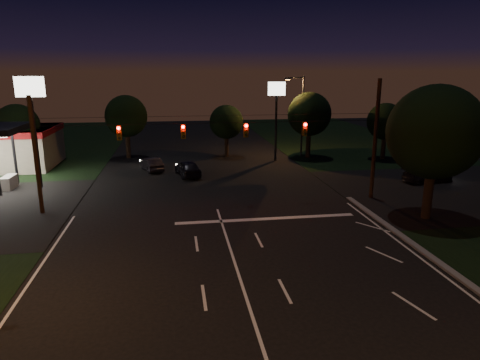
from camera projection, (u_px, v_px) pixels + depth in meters
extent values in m
plane|color=black|center=(253.00, 319.00, 16.85)|extent=(140.00, 140.00, 0.00)
cube|color=black|center=(457.00, 190.00, 35.12)|extent=(20.00, 16.00, 0.02)
cube|color=silver|center=(266.00, 219.00, 28.30)|extent=(12.00, 0.50, 0.01)
cylinder|color=black|center=(371.00, 198.00, 32.99)|extent=(0.30, 0.30, 9.00)
cylinder|color=black|center=(43.00, 213.00, 29.44)|extent=(0.28, 0.28, 8.00)
cylinder|color=black|center=(215.00, 123.00, 29.73)|extent=(24.00, 0.03, 0.03)
cylinder|color=black|center=(215.00, 116.00, 29.61)|extent=(24.00, 0.02, 0.02)
cube|color=#3F3307|center=(119.00, 133.00, 28.91)|extent=(0.32, 0.26, 1.00)
sphere|color=#FF0705|center=(119.00, 128.00, 28.67)|extent=(0.22, 0.22, 0.22)
sphere|color=black|center=(119.00, 133.00, 28.75)|extent=(0.20, 0.20, 0.20)
sphere|color=black|center=(119.00, 138.00, 28.83)|extent=(0.20, 0.20, 0.20)
cube|color=#3F3307|center=(183.00, 131.00, 29.54)|extent=(0.32, 0.26, 1.00)
sphere|color=#FF0705|center=(183.00, 127.00, 29.31)|extent=(0.22, 0.22, 0.22)
sphere|color=black|center=(183.00, 132.00, 29.39)|extent=(0.20, 0.20, 0.20)
sphere|color=black|center=(183.00, 137.00, 29.47)|extent=(0.20, 0.20, 0.20)
cube|color=#3F3307|center=(246.00, 130.00, 30.19)|extent=(0.32, 0.26, 1.00)
sphere|color=#FF0705|center=(246.00, 126.00, 29.96)|extent=(0.22, 0.22, 0.22)
sphere|color=black|center=(246.00, 130.00, 30.04)|extent=(0.20, 0.20, 0.20)
sphere|color=black|center=(246.00, 135.00, 30.12)|extent=(0.20, 0.20, 0.20)
cube|color=#3F3307|center=(305.00, 129.00, 30.83)|extent=(0.32, 0.26, 1.00)
sphere|color=#FF0705|center=(305.00, 125.00, 30.59)|extent=(0.22, 0.22, 0.22)
sphere|color=black|center=(305.00, 129.00, 30.67)|extent=(0.20, 0.20, 0.20)
sphere|color=black|center=(305.00, 134.00, 30.75)|extent=(0.20, 0.20, 0.20)
cube|color=gray|center=(9.00, 183.00, 35.35)|extent=(0.80, 2.00, 1.10)
cylinder|color=black|center=(15.00, 156.00, 36.80)|extent=(0.24, 0.24, 4.80)
cylinder|color=black|center=(36.00, 144.00, 34.92)|extent=(0.24, 0.24, 7.50)
cube|color=white|center=(30.00, 87.00, 33.80)|extent=(2.20, 0.30, 1.60)
cylinder|color=black|center=(276.00, 129.00, 45.89)|extent=(0.24, 0.24, 7.00)
cube|color=white|center=(277.00, 89.00, 44.85)|extent=(1.80, 0.30, 1.40)
cylinder|color=black|center=(302.00, 117.00, 48.08)|extent=(0.20, 0.20, 9.00)
cylinder|color=black|center=(296.00, 78.00, 46.88)|extent=(1.80, 0.12, 0.12)
cube|color=black|center=(288.00, 79.00, 46.77)|extent=(0.60, 0.35, 0.22)
cube|color=orange|center=(288.00, 80.00, 46.80)|extent=(0.45, 0.25, 0.04)
cylinder|color=black|center=(429.00, 189.00, 27.92)|extent=(0.60, 0.60, 4.00)
sphere|color=black|center=(435.00, 132.00, 26.99)|extent=(6.00, 6.00, 6.00)
sphere|color=black|center=(439.00, 134.00, 27.56)|extent=(4.50, 4.50, 4.50)
sphere|color=black|center=(423.00, 134.00, 27.23)|extent=(4.20, 4.20, 4.20)
cylinder|color=black|center=(21.00, 154.00, 42.55)|extent=(0.49, 0.49, 3.00)
sphere|color=black|center=(17.00, 126.00, 41.85)|extent=(4.20, 4.20, 4.20)
sphere|color=black|center=(23.00, 126.00, 42.25)|extent=(3.15, 3.15, 3.15)
sphere|color=black|center=(14.00, 126.00, 42.01)|extent=(2.94, 2.94, 2.94)
cylinder|color=black|center=(128.00, 144.00, 47.83)|extent=(0.52, 0.52, 3.25)
sphere|color=black|center=(126.00, 116.00, 47.07)|extent=(4.60, 4.60, 4.60)
sphere|color=black|center=(131.00, 117.00, 47.50)|extent=(3.45, 3.45, 3.45)
sphere|color=black|center=(122.00, 117.00, 47.25)|extent=(3.22, 3.22, 3.22)
cylinder|color=black|center=(226.00, 145.00, 48.55)|extent=(0.47, 0.47, 2.75)
sphere|color=black|center=(226.00, 122.00, 47.91)|extent=(3.80, 3.80, 3.80)
sphere|color=black|center=(229.00, 123.00, 48.27)|extent=(2.85, 2.85, 2.85)
sphere|color=black|center=(223.00, 123.00, 48.06)|extent=(2.66, 2.66, 2.66)
cylinder|color=black|center=(308.00, 143.00, 47.89)|extent=(0.53, 0.53, 3.40)
sphere|color=black|center=(309.00, 114.00, 47.10)|extent=(4.80, 4.80, 4.80)
sphere|color=black|center=(313.00, 115.00, 47.55)|extent=(3.60, 3.60, 3.60)
sphere|color=black|center=(305.00, 115.00, 47.28)|extent=(3.36, 3.36, 3.36)
cylinder|color=black|center=(383.00, 146.00, 47.21)|extent=(0.48, 0.48, 2.90)
sphere|color=black|center=(386.00, 121.00, 46.54)|extent=(4.00, 4.00, 4.00)
sphere|color=black|center=(388.00, 122.00, 46.92)|extent=(3.00, 3.00, 3.00)
sphere|color=black|center=(381.00, 122.00, 46.69)|extent=(2.80, 2.80, 2.80)
imported|color=black|center=(188.00, 168.00, 39.70)|extent=(2.63, 4.63, 1.48)
imported|color=black|center=(152.00, 164.00, 41.82)|extent=(2.55, 4.24, 1.32)
imported|color=black|center=(428.00, 175.00, 37.52)|extent=(4.80, 2.53, 1.33)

